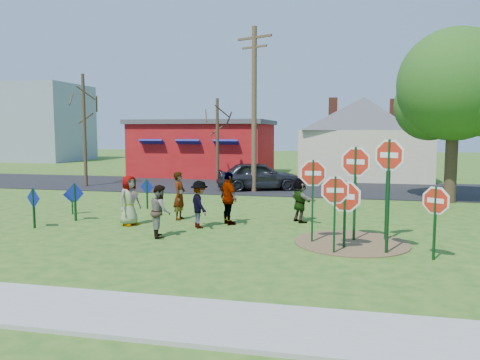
# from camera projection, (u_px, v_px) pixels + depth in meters

# --- Properties ---
(ground) EXTENTS (120.00, 120.00, 0.00)m
(ground) POSITION_uv_depth(u_px,v_px,m) (208.00, 229.00, 15.10)
(ground) COLOR #295819
(ground) RESTS_ON ground
(sidewalk) EXTENTS (22.00, 1.80, 0.08)m
(sidewalk) POSITION_uv_depth(u_px,v_px,m) (91.00, 311.00, 8.11)
(sidewalk) COLOR #9E9E99
(sidewalk) RESTS_ON ground
(road) EXTENTS (120.00, 7.50, 0.04)m
(road) POSITION_uv_depth(u_px,v_px,m) (266.00, 187.00, 26.27)
(road) COLOR black
(road) RESTS_ON ground
(dirt_patch) EXTENTS (3.20, 3.20, 0.03)m
(dirt_patch) POSITION_uv_depth(u_px,v_px,m) (351.00, 243.00, 13.17)
(dirt_patch) COLOR brown
(dirt_patch) RESTS_ON ground
(red_building) EXTENTS (9.40, 7.69, 3.90)m
(red_building) POSITION_uv_depth(u_px,v_px,m) (205.00, 147.00, 33.55)
(red_building) COLOR #A21014
(red_building) RESTS_ON ground
(cream_house) EXTENTS (9.40, 9.40, 6.50)m
(cream_house) POSITION_uv_depth(u_px,v_px,m) (363.00, 134.00, 31.10)
(cream_house) COLOR beige
(cream_house) RESTS_ON ground
(distant_building) EXTENTS (10.00, 8.00, 8.00)m
(distant_building) POSITION_uv_depth(u_px,v_px,m) (35.00, 123.00, 49.83)
(distant_building) COLOR #8C939E
(distant_building) RESTS_ON ground
(stop_sign_a) EXTENTS (0.97, 0.11, 2.13)m
(stop_sign_a) POSITION_uv_depth(u_px,v_px,m) (335.00, 197.00, 11.90)
(stop_sign_a) COLOR #103D1A
(stop_sign_a) RESTS_ON ground
(stop_sign_b) EXTENTS (1.11, 0.36, 2.86)m
(stop_sign_b) POSITION_uv_depth(u_px,v_px,m) (356.00, 170.00, 13.25)
(stop_sign_b) COLOR #103D1A
(stop_sign_b) RESTS_ON ground
(stop_sign_c) EXTENTS (0.93, 0.60, 3.09)m
(stop_sign_c) POSITION_uv_depth(u_px,v_px,m) (389.00, 169.00, 11.80)
(stop_sign_c) COLOR #103D1A
(stop_sign_c) RESTS_ON ground
(stop_sign_d) EXTENTS (1.03, 0.50, 2.97)m
(stop_sign_d) POSITION_uv_depth(u_px,v_px,m) (388.00, 166.00, 13.25)
(stop_sign_d) COLOR #103D1A
(stop_sign_d) RESTS_ON ground
(stop_sign_e) EXTENTS (1.14, 0.24, 1.98)m
(stop_sign_e) POSITION_uv_depth(u_px,v_px,m) (345.00, 201.00, 12.48)
(stop_sign_e) COLOR #103D1A
(stop_sign_e) RESTS_ON ground
(stop_sign_f) EXTENTS (0.77, 0.56, 1.94)m
(stop_sign_f) POSITION_uv_depth(u_px,v_px,m) (436.00, 205.00, 11.31)
(stop_sign_f) COLOR #103D1A
(stop_sign_f) RESTS_ON ground
(stop_sign_g) EXTENTS (1.02, 0.11, 2.48)m
(stop_sign_g) POSITION_uv_depth(u_px,v_px,m) (313.00, 182.00, 13.07)
(stop_sign_g) COLOR #103D1A
(stop_sign_g) RESTS_ON ground
(blue_diamond_a) EXTENTS (0.63, 0.25, 1.32)m
(blue_diamond_a) POSITION_uv_depth(u_px,v_px,m) (34.00, 203.00, 15.11)
(blue_diamond_a) COLOR #103D1A
(blue_diamond_a) RESTS_ON ground
(blue_diamond_b) EXTENTS (0.72, 0.08, 1.35)m
(blue_diamond_b) POSITION_uv_depth(u_px,v_px,m) (75.00, 197.00, 16.35)
(blue_diamond_b) COLOR #103D1A
(blue_diamond_b) RESTS_ON ground
(blue_diamond_c) EXTENTS (0.60, 0.28, 1.08)m
(blue_diamond_c) POSITION_uv_depth(u_px,v_px,m) (72.00, 197.00, 17.64)
(blue_diamond_c) COLOR #103D1A
(blue_diamond_c) RESTS_ON ground
(blue_diamond_d) EXTENTS (0.63, 0.16, 1.21)m
(blue_diamond_d) POSITION_uv_depth(u_px,v_px,m) (147.00, 190.00, 18.93)
(blue_diamond_d) COLOR #103D1A
(blue_diamond_d) RESTS_ON ground
(person_a) EXTENTS (0.84, 0.97, 1.68)m
(person_a) POSITION_uv_depth(u_px,v_px,m) (129.00, 200.00, 15.58)
(person_a) COLOR #3F517F
(person_a) RESTS_ON ground
(person_b) EXTENTS (0.41, 0.63, 1.71)m
(person_b) POSITION_uv_depth(u_px,v_px,m) (180.00, 196.00, 16.59)
(person_b) COLOR #24765E
(person_b) RESTS_ON ground
(person_c) EXTENTS (0.87, 0.94, 1.56)m
(person_c) POSITION_uv_depth(u_px,v_px,m) (160.00, 211.00, 13.88)
(person_c) COLOR brown
(person_c) RESTS_ON ground
(person_d) EXTENTS (1.04, 1.15, 1.55)m
(person_d) POSITION_uv_depth(u_px,v_px,m) (199.00, 204.00, 15.17)
(person_d) COLOR #35363A
(person_d) RESTS_ON ground
(person_e) EXTENTS (1.00, 1.08, 1.78)m
(person_e) POSITION_uv_depth(u_px,v_px,m) (229.00, 198.00, 15.69)
(person_e) COLOR #52345E
(person_e) RESTS_ON ground
(person_f) EXTENTS (1.17, 1.45, 1.55)m
(person_f) POSITION_uv_depth(u_px,v_px,m) (300.00, 200.00, 16.14)
(person_f) COLOR #1D482C
(person_f) RESTS_ON ground
(suv) EXTENTS (4.73, 3.13, 1.49)m
(suv) POSITION_uv_depth(u_px,v_px,m) (258.00, 176.00, 24.79)
(suv) COLOR #303035
(suv) RESTS_ON road
(utility_pole) EXTENTS (1.90, 0.95, 8.35)m
(utility_pole) POSITION_uv_depth(u_px,v_px,m) (254.00, 106.00, 23.68)
(utility_pole) COLOR #4C3823
(utility_pole) RESTS_ON ground
(leafy_tree) EXTENTS (5.33, 4.86, 7.58)m
(leafy_tree) POSITION_uv_depth(u_px,v_px,m) (457.00, 91.00, 20.17)
(leafy_tree) COLOR #382819
(leafy_tree) RESTS_ON ground
(bare_tree_west) EXTENTS (1.80, 1.80, 6.30)m
(bare_tree_west) POSITION_uv_depth(u_px,v_px,m) (84.00, 114.00, 26.04)
(bare_tree_west) COLOR #382819
(bare_tree_west) RESTS_ON ground
(bare_tree_east) EXTENTS (1.80, 1.80, 5.04)m
(bare_tree_east) POSITION_uv_depth(u_px,v_px,m) (217.00, 129.00, 27.32)
(bare_tree_east) COLOR #382819
(bare_tree_east) RESTS_ON ground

